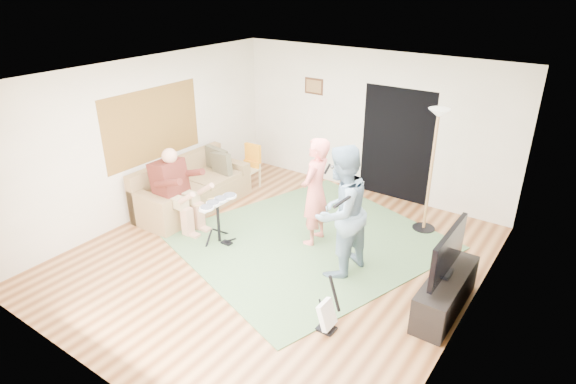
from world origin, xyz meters
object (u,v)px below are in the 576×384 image
object	(u,v)px
singer	(315,192)
dining_chair	(250,173)
torchiere_lamp	(434,150)
tv_cabinet	(445,293)
guitar_spare	(327,315)
television	(448,251)
sofa	(190,192)
guitarist	(340,212)
drum_kit	(218,223)

from	to	relation	value
singer	dining_chair	xyz separation A→B (m)	(-2.18, 1.06, -0.56)
torchiere_lamp	tv_cabinet	world-z (taller)	torchiere_lamp
dining_chair	singer	bearing A→B (deg)	-27.99
guitar_spare	dining_chair	world-z (taller)	dining_chair
television	guitar_spare	bearing A→B (deg)	-129.12
guitar_spare	dining_chair	bearing A→B (deg)	141.25
singer	television	xyz separation A→B (m)	(2.22, -0.50, -0.02)
torchiere_lamp	dining_chair	xyz separation A→B (m)	(-3.48, -0.34, -1.10)
sofa	television	xyz separation A→B (m)	(4.75, -0.27, 0.56)
torchiere_lamp	sofa	bearing A→B (deg)	-157.00
guitarist	television	bearing A→B (deg)	98.96
guitarist	guitar_spare	bearing A→B (deg)	32.74
guitarist	dining_chair	bearing A→B (deg)	-109.77
drum_kit	television	xyz separation A→B (m)	(3.45, 0.38, 0.52)
sofa	singer	world-z (taller)	singer
guitarist	tv_cabinet	xyz separation A→B (m)	(1.55, 0.01, -0.70)
guitarist	tv_cabinet	world-z (taller)	guitarist
singer	guitar_spare	bearing A→B (deg)	31.29
guitarist	tv_cabinet	distance (m)	1.70
guitar_spare	torchiere_lamp	bearing A→B (deg)	89.15
drum_kit	torchiere_lamp	size ratio (longest dim) A/B	0.37
drum_kit	guitarist	bearing A→B (deg)	10.67
guitarist	torchiere_lamp	size ratio (longest dim) A/B	0.92
torchiere_lamp	dining_chair	bearing A→B (deg)	-174.46
drum_kit	tv_cabinet	bearing A→B (deg)	6.13
sofa	guitarist	size ratio (longest dim) A/B	1.15
guitar_spare	tv_cabinet	size ratio (longest dim) A/B	0.57
singer	dining_chair	bearing A→B (deg)	-121.05
drum_kit	television	size ratio (longest dim) A/B	0.67
dining_chair	sofa	bearing A→B (deg)	-107.28
guitarist	guitar_spare	size ratio (longest dim) A/B	2.40
torchiere_lamp	tv_cabinet	xyz separation A→B (m)	(0.97, -1.90, -1.16)
drum_kit	guitar_spare	distance (m)	2.61
singer	tv_cabinet	distance (m)	2.41
singer	tv_cabinet	bearing A→B (deg)	72.35
singer	television	world-z (taller)	singer
singer	torchiere_lamp	bearing A→B (deg)	131.93
dining_chair	guitar_spare	bearing A→B (deg)	-40.84
drum_kit	television	distance (m)	3.51
guitar_spare	television	xyz separation A→B (m)	(0.97, 1.19, 0.62)
guitar_spare	dining_chair	distance (m)	4.40
torchiere_lamp	television	size ratio (longest dim) A/B	1.84
singer	dining_chair	distance (m)	2.48
guitar_spare	tv_cabinet	bearing A→B (deg)	49.46
sofa	tv_cabinet	distance (m)	4.81
guitarist	tv_cabinet	bearing A→B (deg)	98.95
tv_cabinet	television	distance (m)	0.60
tv_cabinet	guitar_spare	bearing A→B (deg)	-130.54
sofa	drum_kit	xyz separation A→B (m)	(1.30, -0.65, 0.03)
sofa	guitar_spare	bearing A→B (deg)	-21.20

